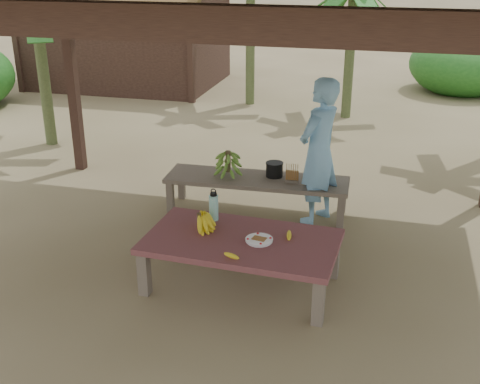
% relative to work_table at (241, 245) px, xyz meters
% --- Properties ---
extents(ground, '(80.00, 80.00, 0.00)m').
position_rel_work_table_xyz_m(ground, '(-0.30, 0.30, -0.43)').
color(ground, brown).
rests_on(ground, ground).
extents(work_table, '(1.85, 1.09, 0.50)m').
position_rel_work_table_xyz_m(work_table, '(0.00, 0.00, 0.00)').
color(work_table, brown).
rests_on(work_table, ground).
extents(bench, '(2.22, 0.68, 0.45)m').
position_rel_work_table_xyz_m(bench, '(-0.24, 1.71, -0.04)').
color(bench, brown).
rests_on(bench, ground).
extents(ripe_banana_bunch, '(0.34, 0.30, 0.19)m').
position_rel_work_table_xyz_m(ripe_banana_bunch, '(-0.45, 0.10, 0.16)').
color(ripe_banana_bunch, yellow).
rests_on(ripe_banana_bunch, work_table).
extents(plate, '(0.26, 0.26, 0.04)m').
position_rel_work_table_xyz_m(plate, '(0.17, -0.02, 0.08)').
color(plate, white).
rests_on(plate, work_table).
extents(loose_banana_front, '(0.16, 0.08, 0.04)m').
position_rel_work_table_xyz_m(loose_banana_front, '(0.01, -0.38, 0.09)').
color(loose_banana_front, yellow).
rests_on(loose_banana_front, work_table).
extents(loose_banana_side, '(0.06, 0.17, 0.04)m').
position_rel_work_table_xyz_m(loose_banana_side, '(0.43, 0.14, 0.09)').
color(loose_banana_side, yellow).
rests_on(loose_banana_side, work_table).
extents(water_flask, '(0.09, 0.09, 0.34)m').
position_rel_work_table_xyz_m(water_flask, '(-0.37, 0.34, 0.21)').
color(water_flask, '#3CBCAA').
rests_on(water_flask, work_table).
extents(green_banana_stalk, '(0.30, 0.30, 0.33)m').
position_rel_work_table_xyz_m(green_banana_stalk, '(-0.60, 1.70, 0.18)').
color(green_banana_stalk, '#598C2D').
rests_on(green_banana_stalk, bench).
extents(cooking_pot, '(0.20, 0.20, 0.17)m').
position_rel_work_table_xyz_m(cooking_pot, '(-0.05, 1.81, 0.10)').
color(cooking_pot, black).
rests_on(cooking_pot, bench).
extents(skewer_rack, '(0.18, 0.09, 0.24)m').
position_rel_work_table_xyz_m(skewer_rack, '(0.19, 1.68, 0.14)').
color(skewer_rack, '#A57F47').
rests_on(skewer_rack, bench).
extents(woman, '(0.65, 0.74, 1.72)m').
position_rel_work_table_xyz_m(woman, '(0.49, 1.66, 0.43)').
color(woman, '#73ADDA').
rests_on(woman, ground).
extents(hut, '(4.40, 3.43, 2.85)m').
position_rel_work_table_xyz_m(hut, '(-4.80, 8.30, 0.67)').
color(hut, black).
rests_on(hut, ground).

